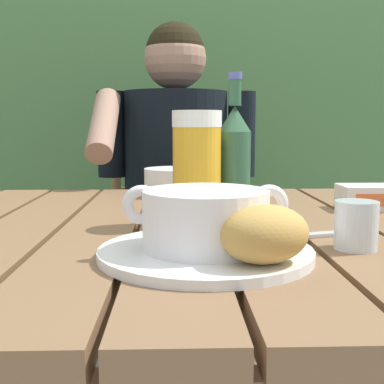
{
  "coord_description": "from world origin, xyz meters",
  "views": [
    {
      "loc": [
        -0.0,
        -0.83,
        0.9
      ],
      "look_at": [
        0.02,
        -0.11,
        0.8
      ],
      "focal_mm": 47.36,
      "sensor_mm": 36.0,
      "label": 1
    }
  ],
  "objects": [
    {
      "name": "chair_near_diner",
      "position": [
        0.0,
        0.91,
        0.49
      ],
      "size": [
        0.49,
        0.43,
        0.97
      ],
      "color": "brown",
      "rests_on": "ground_plane"
    },
    {
      "name": "beer_glass",
      "position": [
        0.03,
        0.0,
        0.82
      ],
      "size": [
        0.08,
        0.08,
        0.19
      ],
      "color": "gold",
      "rests_on": "dining_table"
    },
    {
      "name": "table_knife",
      "position": [
        0.19,
        -0.1,
        0.73
      ],
      "size": [
        0.14,
        0.06,
        0.01
      ],
      "color": "silver",
      "rests_on": "dining_table"
    },
    {
      "name": "serving_plate",
      "position": [
        0.04,
        -0.21,
        0.74
      ],
      "size": [
        0.27,
        0.27,
        0.01
      ],
      "color": "white",
      "rests_on": "dining_table"
    },
    {
      "name": "bread_roll",
      "position": [
        0.1,
        -0.28,
        0.77
      ],
      "size": [
        0.13,
        0.12,
        0.07
      ],
      "color": "#BE9045",
      "rests_on": "serving_plate"
    },
    {
      "name": "hedge_backdrop",
      "position": [
        0.1,
        1.66,
        1.19
      ],
      "size": [
        3.72,
        0.96,
        2.53
      ],
      "color": "#487140",
      "rests_on": "ground_plane"
    },
    {
      "name": "diner_bowl",
      "position": [
        0.0,
        0.37,
        0.76
      ],
      "size": [
        0.15,
        0.15,
        0.06
      ],
      "color": "white",
      "rests_on": "dining_table"
    },
    {
      "name": "dining_table",
      "position": [
        0.0,
        0.0,
        0.63
      ],
      "size": [
        1.13,
        0.94,
        0.73
      ],
      "color": "brown",
      "rests_on": "ground_plane"
    },
    {
      "name": "soup_bowl",
      "position": [
        0.04,
        -0.21,
        0.78
      ],
      "size": [
        0.21,
        0.16,
        0.08
      ],
      "color": "white",
      "rests_on": "serving_plate"
    },
    {
      "name": "beer_bottle",
      "position": [
        0.1,
        0.03,
        0.83
      ],
      "size": [
        0.06,
        0.06,
        0.25
      ],
      "color": "#2F5A3B",
      "rests_on": "dining_table"
    },
    {
      "name": "person_eating",
      "position": [
        0.0,
        0.71,
        0.71
      ],
      "size": [
        0.48,
        0.47,
        1.21
      ],
      "color": "black",
      "rests_on": "ground_plane"
    },
    {
      "name": "water_glass_small",
      "position": [
        0.24,
        -0.17,
        0.76
      ],
      "size": [
        0.06,
        0.06,
        0.07
      ],
      "color": "silver",
      "rests_on": "dining_table"
    },
    {
      "name": "butter_tub",
      "position": [
        0.38,
        0.15,
        0.75
      ],
      "size": [
        0.11,
        0.08,
        0.05
      ],
      "color": "white",
      "rests_on": "dining_table"
    }
  ]
}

